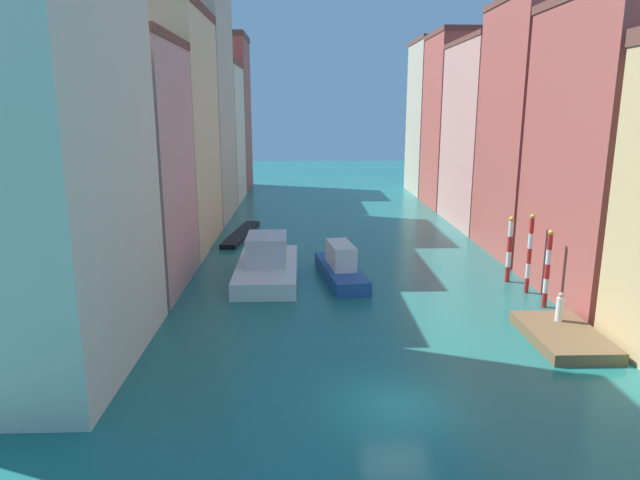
# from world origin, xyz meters

# --- Properties ---
(ground_plane) EXTENTS (154.00, 154.00, 0.00)m
(ground_plane) POSITION_xyz_m (0.00, 24.50, 0.00)
(ground_plane) COLOR #1E6B66
(building_left_0) EXTENTS (7.03, 11.52, 22.63)m
(building_left_0) POSITION_xyz_m (-14.26, 4.22, 11.33)
(building_left_0) COLOR beige
(building_left_0) RESTS_ON ground
(building_left_1) EXTENTS (7.03, 9.38, 15.01)m
(building_left_1) POSITION_xyz_m (-14.26, 15.05, 7.51)
(building_left_1) COLOR tan
(building_left_1) RESTS_ON ground
(building_left_2) EXTENTS (7.03, 12.07, 18.40)m
(building_left_2) POSITION_xyz_m (-14.26, 25.74, 9.21)
(building_left_2) COLOR beige
(building_left_2) RESTS_ON ground
(building_left_3) EXTENTS (7.03, 11.84, 22.62)m
(building_left_3) POSITION_xyz_m (-14.26, 37.83, 11.33)
(building_left_3) COLOR #BCB299
(building_left_3) RESTS_ON ground
(building_left_4) EXTENTS (7.03, 10.22, 16.21)m
(building_left_4) POSITION_xyz_m (-14.26, 49.12, 8.12)
(building_left_4) COLOR beige
(building_left_4) RESTS_ON ground
(building_left_5) EXTENTS (7.03, 9.25, 20.39)m
(building_left_5) POSITION_xyz_m (-14.26, 59.09, 10.21)
(building_left_5) COLOR #B25147
(building_left_5) RESTS_ON ground
(building_right_1) EXTENTS (7.03, 10.53, 16.96)m
(building_right_1) POSITION_xyz_m (14.26, 12.26, 8.49)
(building_right_1) COLOR #B25147
(building_right_1) RESTS_ON ground
(building_right_2) EXTENTS (7.03, 9.76, 18.61)m
(building_right_2) POSITION_xyz_m (14.26, 22.69, 9.31)
(building_right_2) COLOR #B25147
(building_right_2) RESTS_ON ground
(building_right_3) EXTENTS (7.03, 11.94, 17.05)m
(building_right_3) POSITION_xyz_m (14.26, 33.62, 8.53)
(building_right_3) COLOR tan
(building_right_3) RESTS_ON ground
(building_right_4) EXTENTS (7.03, 9.45, 19.03)m
(building_right_4) POSITION_xyz_m (14.26, 44.56, 9.52)
(building_right_4) COLOR #B25147
(building_right_4) RESTS_ON ground
(building_right_5) EXTENTS (7.03, 10.07, 19.39)m
(building_right_5) POSITION_xyz_m (14.26, 54.61, 9.70)
(building_right_5) COLOR #BCB299
(building_right_5) RESTS_ON ground
(waterfront_dock) EXTENTS (3.22, 5.46, 0.55)m
(waterfront_dock) POSITION_xyz_m (8.90, 5.69, 0.28)
(waterfront_dock) COLOR brown
(waterfront_dock) RESTS_ON ground
(person_on_dock) EXTENTS (0.36, 0.36, 1.46)m
(person_on_dock) POSITION_xyz_m (9.22, 6.96, 1.23)
(person_on_dock) COLOR white
(person_on_dock) RESTS_ON waterfront_dock
(mooring_pole_0) EXTENTS (0.31, 0.31, 4.42)m
(mooring_pole_0) POSITION_xyz_m (10.00, 10.42, 2.26)
(mooring_pole_0) COLOR red
(mooring_pole_0) RESTS_ON ground
(mooring_pole_1) EXTENTS (0.28, 0.28, 4.82)m
(mooring_pole_1) POSITION_xyz_m (9.99, 12.94, 2.46)
(mooring_pole_1) COLOR red
(mooring_pole_1) RESTS_ON ground
(mooring_pole_2) EXTENTS (0.33, 0.33, 4.26)m
(mooring_pole_2) POSITION_xyz_m (9.62, 15.18, 2.18)
(mooring_pole_2) COLOR red
(mooring_pole_2) RESTS_ON ground
(vaporetto_white) EXTENTS (3.91, 9.51, 2.88)m
(vaporetto_white) POSITION_xyz_m (-5.84, 16.49, 0.95)
(vaporetto_white) COLOR white
(vaporetto_white) RESTS_ON ground
(gondola_black) EXTENTS (2.48, 9.84, 0.40)m
(gondola_black) POSITION_xyz_m (-8.87, 28.92, 0.20)
(gondola_black) COLOR black
(gondola_black) RESTS_ON ground
(motorboat_0) EXTENTS (3.22, 7.94, 2.40)m
(motorboat_0) POSITION_xyz_m (-1.05, 16.01, 0.84)
(motorboat_0) COLOR #234C93
(motorboat_0) RESTS_ON ground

